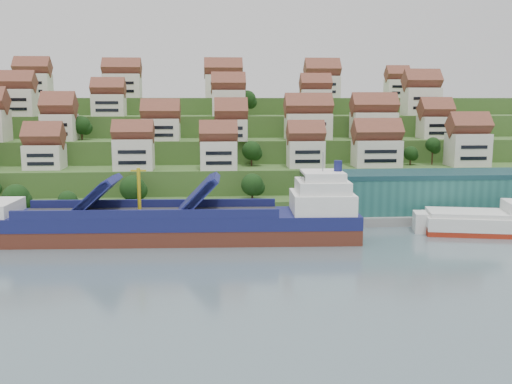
{
  "coord_description": "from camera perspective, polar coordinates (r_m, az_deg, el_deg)",
  "views": [
    {
      "loc": [
        -2.75,
        -123.3,
        30.27
      ],
      "look_at": [
        7.56,
        14.0,
        8.0
      ],
      "focal_mm": 40.0,
      "sensor_mm": 36.0,
      "label": 1
    }
  ],
  "objects": [
    {
      "name": "second_ship",
      "position": [
        141.07,
        22.5,
        -2.87
      ],
      "size": [
        30.18,
        16.21,
        8.3
      ],
      "rotation": [
        0.0,
        0.0,
        -0.21
      ],
      "color": "maroon",
      "rests_on": "ground"
    },
    {
      "name": "flagpole",
      "position": [
        136.93,
        4.53,
        -0.67
      ],
      "size": [
        1.28,
        0.16,
        8.0
      ],
      "color": "gray",
      "rests_on": "quay"
    },
    {
      "name": "hillside",
      "position": [
        227.71,
        -3.6,
        4.23
      ],
      "size": [
        260.0,
        128.0,
        31.0
      ],
      "color": "#2D4C1E",
      "rests_on": "ground"
    },
    {
      "name": "quay",
      "position": [
        143.16,
        4.94,
        -2.6
      ],
      "size": [
        180.0,
        14.0,
        2.2
      ],
      "primitive_type": "cube",
      "color": "gray",
      "rests_on": "ground"
    },
    {
      "name": "cargo_ship",
      "position": [
        125.2,
        -8.43,
        -3.23
      ],
      "size": [
        86.18,
        16.51,
        19.12
      ],
      "rotation": [
        0.0,
        0.0,
        -0.04
      ],
      "color": "#56261A",
      "rests_on": "ground"
    },
    {
      "name": "hillside_village",
      "position": [
        184.09,
        -3.25,
        7.33
      ],
      "size": [
        154.53,
        64.38,
        28.44
      ],
      "color": "silver",
      "rests_on": "ground"
    },
    {
      "name": "ground",
      "position": [
        126.99,
        -2.94,
        -4.61
      ],
      "size": [
        300.0,
        300.0,
        0.0
      ],
      "primitive_type": "plane",
      "color": "slate",
      "rests_on": "ground"
    },
    {
      "name": "hillside_trees",
      "position": [
        167.78,
        -6.76,
        4.27
      ],
      "size": [
        138.62,
        63.07,
        30.28
      ],
      "color": "#163712",
      "rests_on": "ground"
    },
    {
      "name": "warehouse",
      "position": [
        152.36,
        16.82,
        0.08
      ],
      "size": [
        60.0,
        15.0,
        10.0
      ],
      "primitive_type": "cube",
      "color": "#236059",
      "rests_on": "quay"
    }
  ]
}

